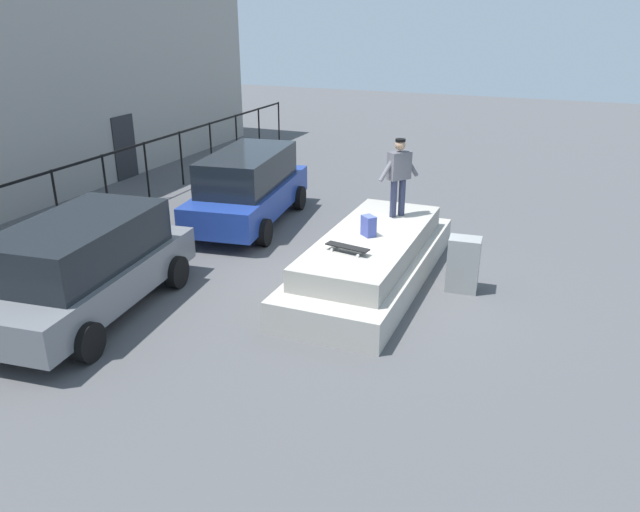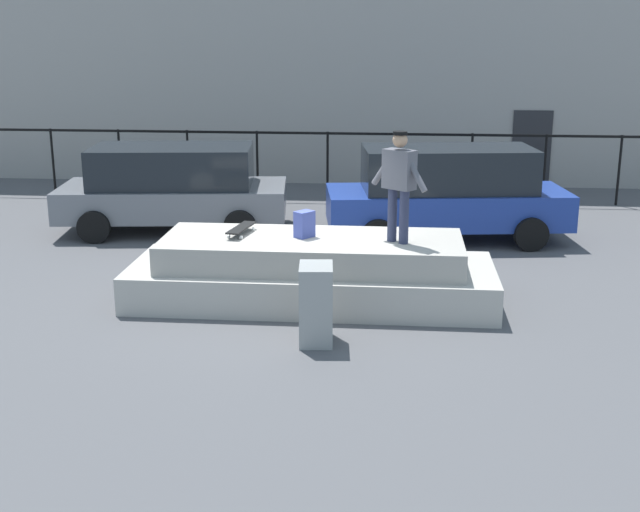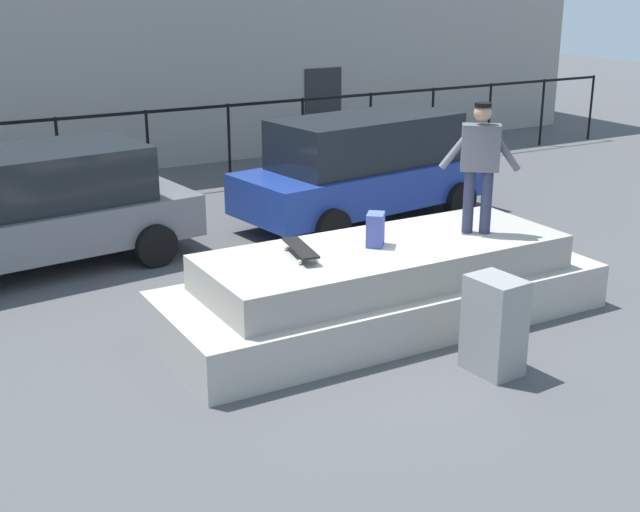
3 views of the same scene
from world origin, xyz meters
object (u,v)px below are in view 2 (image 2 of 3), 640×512
(car_blue_hatchback_mid, at_px, (447,192))
(backpack, at_px, (304,224))
(skateboarder, at_px, (399,179))
(car_grey_hatchback_near, at_px, (173,186))
(skateboard, at_px, (241,228))
(utility_box, at_px, (316,304))

(car_blue_hatchback_mid, bearing_deg, backpack, -121.13)
(skateboarder, distance_m, car_grey_hatchback_near, 6.44)
(backpack, relative_size, car_grey_hatchback_near, 0.08)
(skateboard, distance_m, backpack, 1.00)
(car_grey_hatchback_near, relative_size, car_blue_hatchback_mid, 0.98)
(utility_box, bearing_deg, skateboard, 120.52)
(backpack, height_order, utility_box, backpack)
(skateboard, relative_size, utility_box, 0.80)
(skateboarder, height_order, utility_box, skateboarder)
(skateboard, bearing_deg, skateboarder, -5.94)
(car_blue_hatchback_mid, bearing_deg, car_grey_hatchback_near, 177.07)
(skateboarder, height_order, car_grey_hatchback_near, skateboarder)
(backpack, relative_size, car_blue_hatchback_mid, 0.08)
(backpack, bearing_deg, skateboard, -54.44)
(backpack, bearing_deg, skateboarder, 122.78)
(skateboarder, bearing_deg, backpack, 172.92)
(skateboard, relative_size, car_grey_hatchback_near, 0.18)
(backpack, relative_size, utility_box, 0.38)
(car_grey_hatchback_near, distance_m, car_blue_hatchback_mid, 5.56)
(car_grey_hatchback_near, bearing_deg, skateboard, -62.26)
(skateboarder, bearing_deg, car_blue_hatchback_mid, 76.86)
(car_blue_hatchback_mid, bearing_deg, skateboard, -131.10)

